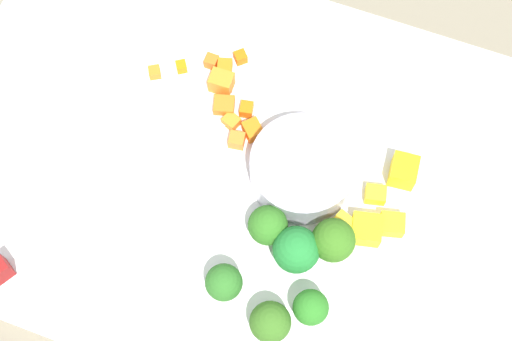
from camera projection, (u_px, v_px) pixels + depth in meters
The scene contains 26 objects.
ground_plane at pixel (256, 179), 0.67m from camera, with size 4.00×4.00×0.00m, color gray.
cutting_board at pixel (256, 177), 0.67m from camera, with size 0.56×0.37×0.01m, color white.
prep_bowl at pixel (303, 169), 0.65m from camera, with size 0.09×0.09×0.03m, color #BAB3C6.
chef_knife at pixel (58, 229), 0.64m from camera, with size 0.19×0.29×0.02m.
carrot_dice_0 at pixel (212, 62), 0.69m from camera, with size 0.01×0.01×0.01m, color orange.
carrot_dice_1 at pixel (237, 140), 0.67m from camera, with size 0.01×0.01×0.01m, color orange.
carrot_dice_2 at pixel (181, 67), 0.69m from camera, with size 0.01×0.01×0.01m, color orange.
carrot_dice_3 at pixel (246, 109), 0.68m from camera, with size 0.01×0.01×0.01m, color orange.
carrot_dice_4 at pixel (225, 69), 0.69m from camera, with size 0.02×0.01×0.01m, color orange.
carrot_dice_5 at pixel (155, 72), 0.69m from camera, with size 0.01×0.01×0.01m, color orange.
carrot_dice_6 at pixel (231, 121), 0.67m from camera, with size 0.01×0.01×0.01m, color orange.
carrot_dice_7 at pixel (253, 130), 0.67m from camera, with size 0.01×0.02×0.01m, color orange.
carrot_dice_8 at pixel (224, 106), 0.68m from camera, with size 0.02×0.02×0.01m, color orange.
carrot_dice_9 at pixel (240, 57), 0.70m from camera, with size 0.01×0.01×0.01m, color orange.
carrot_dice_10 at pixel (221, 82), 0.68m from camera, with size 0.02×0.02×0.02m, color orange.
pepper_dice_0 at pixel (340, 227), 0.64m from camera, with size 0.02×0.02×0.02m, color yellow.
pepper_dice_1 at pixel (392, 224), 0.64m from camera, with size 0.02×0.02×0.02m, color yellow.
pepper_dice_2 at pixel (375, 195), 0.65m from camera, with size 0.02×0.01×0.01m, color yellow.
pepper_dice_3 at pixel (403, 171), 0.65m from camera, with size 0.02×0.02×0.02m, color yellow.
pepper_dice_4 at pixel (366, 229), 0.64m from camera, with size 0.02×0.02×0.02m, color yellow.
broccoli_floret_0 at pixel (333, 240), 0.62m from camera, with size 0.04×0.04×0.04m.
broccoli_floret_1 at pixel (270, 322), 0.60m from camera, with size 0.03×0.03×0.04m.
broccoli_floret_2 at pixel (296, 250), 0.62m from camera, with size 0.04×0.04×0.04m.
broccoli_floret_3 at pixel (268, 225), 0.63m from camera, with size 0.03×0.03×0.04m.
broccoli_floret_4 at pixel (224, 283), 0.61m from camera, with size 0.03×0.03×0.04m.
broccoli_floret_5 at pixel (311, 308), 0.60m from camera, with size 0.03×0.03×0.04m.
Camera 1 is at (-0.08, 0.22, 0.63)m, focal length 54.74 mm.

